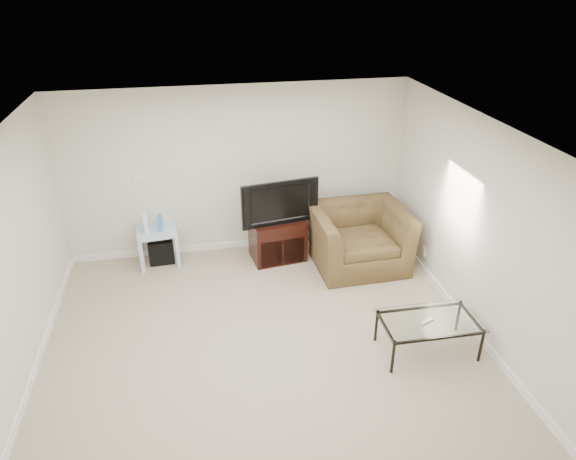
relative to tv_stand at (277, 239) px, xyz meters
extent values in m
plane|color=tan|center=(-0.51, -2.05, -0.32)|extent=(5.00, 5.00, 0.00)
plane|color=white|center=(-0.51, -2.05, 2.18)|extent=(5.00, 5.00, 0.00)
cube|color=silver|center=(-0.51, 0.45, 0.93)|extent=(5.00, 0.02, 2.50)
cube|color=silver|center=(-3.01, -2.05, 0.93)|extent=(0.02, 5.00, 2.50)
cube|color=silver|center=(1.99, -2.05, 0.93)|extent=(0.02, 5.00, 2.50)
cube|color=white|center=(-1.91, 0.44, 0.93)|extent=(0.12, 0.02, 0.12)
cube|color=white|center=(1.98, -0.45, 0.93)|extent=(0.02, 0.09, 0.13)
cube|color=white|center=(1.98, -0.75, -0.02)|extent=(0.02, 0.08, 0.12)
cube|color=black|center=(0.01, -0.04, 0.21)|extent=(0.50, 0.38, 0.06)
imported|color=black|center=(0.00, -0.03, 0.64)|extent=(1.07, 0.37, 0.65)
cube|color=black|center=(-1.70, 0.26, -0.13)|extent=(0.37, 0.37, 0.36)
cube|color=white|center=(-1.86, 0.19, 0.34)|extent=(0.08, 0.18, 0.25)
cube|color=#337FCC|center=(-1.66, 0.21, 0.33)|extent=(0.06, 0.16, 0.21)
imported|color=#4F3524|center=(1.12, -0.39, 0.26)|extent=(1.35, 0.90, 1.16)
cube|color=#B2B2B7|center=(1.25, -2.41, 0.12)|extent=(0.18, 0.11, 0.02)
camera|label=1|loc=(-1.14, -6.57, 3.62)|focal=32.00mm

